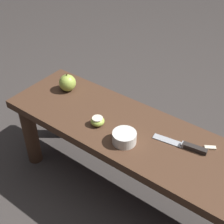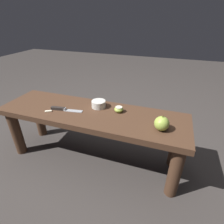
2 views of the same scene
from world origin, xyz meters
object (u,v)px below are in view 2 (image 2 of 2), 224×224
(wooden_bench, at_px, (91,122))
(apple_whole, at_px, (162,123))
(knife, at_px, (62,109))
(apple_cut, at_px, (119,109))
(bowl, at_px, (99,104))

(wooden_bench, relative_size, apple_whole, 13.62)
(wooden_bench, bearing_deg, knife, -167.73)
(wooden_bench, relative_size, knife, 5.76)
(wooden_bench, bearing_deg, apple_cut, 18.53)
(knife, height_order, apple_cut, apple_cut)
(bowl, bearing_deg, knife, -150.71)
(bowl, bearing_deg, wooden_bench, -106.85)
(wooden_bench, distance_m, bowl, 0.14)
(apple_whole, xyz_separation_m, apple_cut, (-0.29, 0.12, -0.02))
(wooden_bench, relative_size, bowl, 13.05)
(apple_cut, bearing_deg, apple_whole, -22.79)
(apple_cut, relative_size, bowl, 0.61)
(knife, bearing_deg, wooden_bench, 3.91)
(knife, distance_m, apple_cut, 0.40)
(apple_cut, bearing_deg, wooden_bench, -161.47)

